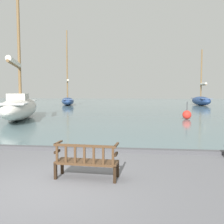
# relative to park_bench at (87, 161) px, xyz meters

# --- Properties ---
(ground_plane) EXTENTS (160.00, 160.00, 0.00)m
(ground_plane) POSITION_rel_park_bench_xyz_m (-0.78, -0.81, -0.47)
(ground_plane) COLOR slate
(harbor_water) EXTENTS (100.00, 80.00, 0.08)m
(harbor_water) POSITION_rel_park_bench_xyz_m (-0.78, 43.19, -0.43)
(harbor_water) COLOR slate
(harbor_water) RESTS_ON ground
(quay_edge_kerb) EXTENTS (40.00, 0.30, 0.12)m
(quay_edge_kerb) POSITION_rel_park_bench_xyz_m (-0.78, 3.04, -0.41)
(quay_edge_kerb) COLOR #4C4C50
(quay_edge_kerb) RESTS_ON ground
(park_bench) EXTENTS (1.63, 0.63, 0.92)m
(park_bench) POSITION_rel_park_bench_xyz_m (0.00, 0.00, 0.00)
(park_bench) COLOR black
(park_bench) RESTS_ON ground
(sailboat_outer_starboard) EXTENTS (4.67, 9.14, 12.71)m
(sailboat_outer_starboard) POSITION_rel_park_bench_xyz_m (-11.14, 35.82, 0.53)
(sailboat_outer_starboard) COLOR navy
(sailboat_outer_starboard) RESTS_ON harbor_water
(sailboat_nearest_port) EXTENTS (5.65, 10.91, 14.25)m
(sailboat_nearest_port) POSITION_rel_park_bench_xyz_m (-8.35, 13.08, 0.70)
(sailboat_nearest_port) COLOR silver
(sailboat_nearest_port) RESTS_ON harbor_water
(sailboat_centre_channel) EXTENTS (2.63, 7.85, 9.28)m
(sailboat_centre_channel) POSITION_rel_park_bench_xyz_m (11.51, 37.29, 0.46)
(sailboat_centre_channel) COLOR navy
(sailboat_centre_channel) RESTS_ON harbor_water
(channel_buoy) EXTENTS (0.70, 0.70, 1.40)m
(channel_buoy) POSITION_rel_park_bench_xyz_m (5.07, 14.29, -0.03)
(channel_buoy) COLOR red
(channel_buoy) RESTS_ON harbor_water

